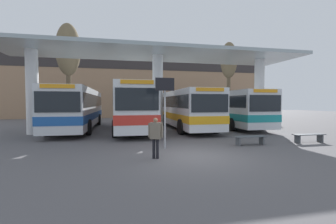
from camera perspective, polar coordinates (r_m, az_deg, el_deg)
name	(u,v)px	position (r m, az deg, el deg)	size (l,w,h in m)	color
ground_plane	(192,156)	(9.30, 6.06, -11.05)	(100.00, 100.00, 0.00)	#565456
townhouse_backdrop	(140,81)	(33.44, -7.22, 7.81)	(40.00, 0.58, 9.18)	#9E7A5B
station_canopy	(158,64)	(17.47, -2.64, 12.05)	(22.40, 5.61, 6.03)	silver
transit_bus_left_bay	(78,107)	(19.54, -21.78, 1.14)	(2.87, 12.06, 3.21)	silver
transit_bus_center_bay	(132,106)	(17.59, -9.03, 1.53)	(2.86, 10.60, 3.43)	silver
transit_bus_right_bay	(186,108)	(18.53, 4.49, 1.06)	(2.83, 10.32, 3.09)	silver
transit_bus_far_right_bay	(226,107)	(21.60, 14.43, 1.15)	(2.95, 12.19, 3.10)	silver
waiting_bench_near_pillar	(309,136)	(14.41, 32.18, -5.22)	(1.81, 0.44, 0.46)	#4C5156
waiting_bench_mid_platform	(250,138)	(12.22, 20.11, -6.32)	(1.68, 0.44, 0.46)	#4C5156
info_sign_platform	(165,99)	(10.56, -0.80, 3.42)	(0.90, 0.09, 3.32)	gray
pedestrian_waiting	(156,134)	(8.69, -3.18, -5.53)	(0.57, 0.36, 1.58)	black
poplar_tree_behind_left	(68,51)	(24.41, -24.04, 13.88)	(2.28, 2.28, 9.81)	brown
poplar_tree_behind_right	(229,63)	(26.40, 15.19, 12.02)	(1.81, 1.81, 8.89)	brown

